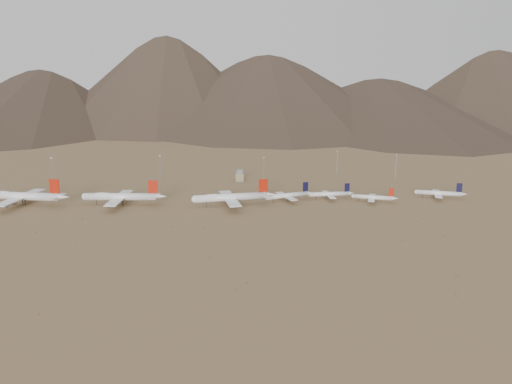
{
  "coord_description": "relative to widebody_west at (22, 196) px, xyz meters",
  "views": [
    {
      "loc": [
        9.16,
        -370.58,
        104.87
      ],
      "look_at": [
        39.78,
        30.0,
        9.75
      ],
      "focal_mm": 35.0,
      "sensor_mm": 36.0,
      "label": 1
    }
  ],
  "objects": [
    {
      "name": "desert_scrub",
      "position": [
        167.11,
        -123.22,
        -7.52
      ],
      "size": [
        431.87,
        180.41,
        0.96
      ],
      "color": "olive",
      "rests_on": "ground"
    },
    {
      "name": "mast_far_east",
      "position": [
        341.36,
        79.57,
        6.36
      ],
      "size": [
        2.0,
        0.6,
        25.7
      ],
      "color": "gray",
      "rests_on": "ground"
    },
    {
      "name": "ground",
      "position": [
        151.55,
        -38.42,
        -7.84
      ],
      "size": [
        3000.0,
        3000.0,
        0.0
      ],
      "primitive_type": "plane",
      "color": "#9F7E52",
      "rests_on": "ground"
    },
    {
      "name": "narrowbody_a",
      "position": [
        219.4,
        -1.97,
        -2.99
      ],
      "size": [
        43.77,
        32.56,
        14.96
      ],
      "rotation": [
        0.0,
        0.0,
        0.31
      ],
      "color": "white",
      "rests_on": "ground"
    },
    {
      "name": "widebody_centre",
      "position": [
        80.68,
        -5.61,
        -0.66
      ],
      "size": [
        70.12,
        54.19,
        20.84
      ],
      "rotation": [
        0.0,
        0.0,
        -0.09
      ],
      "color": "white",
      "rests_on": "ground"
    },
    {
      "name": "narrowbody_d",
      "position": [
        351.09,
        -3.41,
        -3.2
      ],
      "size": [
        41.75,
        31.11,
        14.31
      ],
      "rotation": [
        0.0,
        0.0,
        -0.33
      ],
      "color": "white",
      "rests_on": "ground"
    },
    {
      "name": "widebody_west",
      "position": [
        0.0,
        0.0,
        0.0
      ],
      "size": [
        75.55,
        59.29,
        22.74
      ],
      "rotation": [
        0.0,
        0.0,
        -0.21
      ],
      "color": "white",
      "rests_on": "ground"
    },
    {
      "name": "mast_east",
      "position": [
        286.85,
        107.04,
        6.36
      ],
      "size": [
        2.0,
        0.6,
        25.7
      ],
      "color": "gray",
      "rests_on": "ground"
    },
    {
      "name": "mast_centre",
      "position": [
        205.23,
        73.16,
        6.36
      ],
      "size": [
        2.0,
        0.6,
        25.7
      ],
      "color": "gray",
      "rests_on": "ground"
    },
    {
      "name": "narrowbody_c",
      "position": [
        290.42,
        -11.83,
        -3.69
      ],
      "size": [
        37.12,
        27.75,
        12.81
      ],
      "rotation": [
        0.0,
        0.0,
        -0.35
      ],
      "color": "white",
      "rests_on": "ground"
    },
    {
      "name": "control_tower",
      "position": [
        181.55,
        81.58,
        -2.52
      ],
      "size": [
        8.0,
        8.0,
        12.0
      ],
      "color": "gray",
      "rests_on": "ground"
    },
    {
      "name": "widebody_east",
      "position": [
        170.78,
        -14.3,
        -0.61
      ],
      "size": [
        70.22,
        54.68,
        20.96
      ],
      "rotation": [
        0.0,
        0.0,
        0.15
      ],
      "color": "white",
      "rests_on": "ground"
    },
    {
      "name": "mountain_ridge",
      "position": [
        151.55,
        861.58,
        142.16
      ],
      "size": [
        4400.0,
        1000.0,
        300.0
      ],
      "color": "brown",
      "rests_on": "ground"
    },
    {
      "name": "mast_far_west",
      "position": [
        -1.74,
        85.06,
        6.36
      ],
      "size": [
        2.0,
        0.6,
        25.7
      ],
      "color": "gray",
      "rests_on": "ground"
    },
    {
      "name": "narrowbody_b",
      "position": [
        256.69,
        2.23,
        -3.52
      ],
      "size": [
        40.42,
        29.0,
        13.33
      ],
      "rotation": [
        0.0,
        0.0,
        0.05
      ],
      "color": "white",
      "rests_on": "ground"
    },
    {
      "name": "mast_west",
      "position": [
        102.08,
        91.99,
        6.36
      ],
      "size": [
        2.0,
        0.6,
        25.7
      ],
      "color": "gray",
      "rests_on": "ground"
    }
  ]
}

